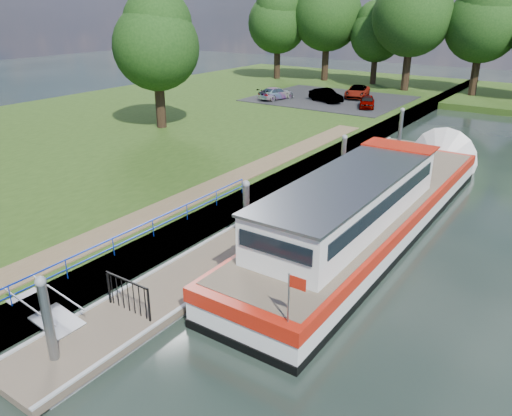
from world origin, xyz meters
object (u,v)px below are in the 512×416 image
Objects in this scene: car_a at (367,101)px; barge at (377,206)px; car_c at (276,93)px; car_d at (357,92)px; car_b at (326,95)px; pontoon at (301,210)px.

barge is at bearing -87.81° from car_a.
car_c is 8.04m from car_d.
car_a is at bearing 113.84° from barge.
car_c is (-8.92, -0.97, 0.03)m from car_a.
car_b reaches higher than car_a.
car_d is at bearing -126.93° from car_c.
car_b is at bearing 121.90° from barge.
barge reaches higher than pontoon.
car_b is at bearing -149.71° from car_c.
car_a is 8.97m from car_c.
car_d reaches higher than pontoon.
pontoon is 28.39m from car_d.
car_a is at bearing -70.65° from car_d.
car_b is (-14.15, 22.73, 0.35)m from barge.
pontoon is 1.42× the size of barge.
car_d is (1.52, 3.75, -0.01)m from car_b.
car_a is (-9.83, 22.24, 0.28)m from barge.
barge is 24.32m from car_a.
barge is 6.71× the size of car_a.
car_a reaches higher than pontoon.
barge is (3.60, 0.40, 0.90)m from pontoon.
car_a is 0.86× the size of car_b.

